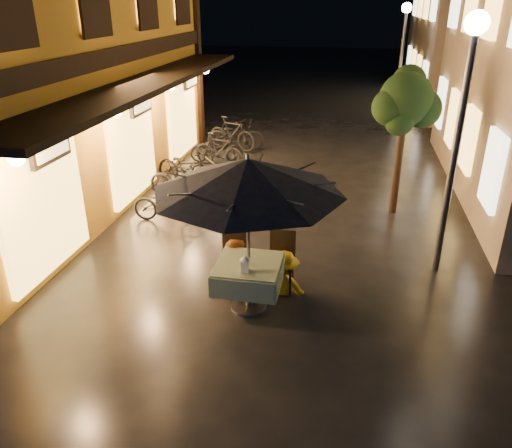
% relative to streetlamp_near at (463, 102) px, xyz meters
% --- Properties ---
extents(ground, '(90.00, 90.00, 0.00)m').
position_rel_streetlamp_near_xyz_m(ground, '(-3.00, -2.00, -2.92)').
color(ground, black).
rests_on(ground, ground).
extents(west_building, '(5.90, 11.40, 7.40)m').
position_rel_streetlamp_near_xyz_m(west_building, '(-8.72, 2.00, 0.79)').
color(west_building, gold).
rests_on(west_building, ground).
extents(east_building_far, '(7.30, 10.30, 7.30)m').
position_rel_streetlamp_near_xyz_m(east_building_far, '(4.49, 16.00, 0.74)').
color(east_building_far, tan).
rests_on(east_building_far, ground).
extents(street_tree, '(1.43, 1.20, 3.15)m').
position_rel_streetlamp_near_xyz_m(street_tree, '(-0.59, 2.51, -0.50)').
color(street_tree, black).
rests_on(street_tree, ground).
extents(streetlamp_near, '(0.36, 0.36, 4.23)m').
position_rel_streetlamp_near_xyz_m(streetlamp_near, '(0.00, 0.00, 0.00)').
color(streetlamp_near, '#59595E').
rests_on(streetlamp_near, ground).
extents(streetlamp_far, '(0.36, 0.36, 4.23)m').
position_rel_streetlamp_near_xyz_m(streetlamp_far, '(0.00, 12.00, 0.00)').
color(streetlamp_far, '#59595E').
rests_on(streetlamp_far, ground).
extents(cafe_table, '(0.99, 0.99, 0.78)m').
position_rel_streetlamp_near_xyz_m(cafe_table, '(-3.01, -1.80, -2.33)').
color(cafe_table, '#59595E').
rests_on(cafe_table, ground).
extents(patio_umbrella, '(2.76, 2.76, 2.46)m').
position_rel_streetlamp_near_xyz_m(patio_umbrella, '(-3.01, -1.80, -0.77)').
color(patio_umbrella, '#59595E').
rests_on(patio_umbrella, ground).
extents(cafe_chair_left, '(0.42, 0.42, 0.97)m').
position_rel_streetlamp_near_xyz_m(cafe_chair_left, '(-3.41, -1.06, -2.38)').
color(cafe_chair_left, black).
rests_on(cafe_chair_left, ground).
extents(cafe_chair_right, '(0.42, 0.42, 0.97)m').
position_rel_streetlamp_near_xyz_m(cafe_chair_right, '(-2.61, -1.06, -2.38)').
color(cafe_chair_right, black).
rests_on(cafe_chair_right, ground).
extents(table_lantern, '(0.16, 0.16, 0.25)m').
position_rel_streetlamp_near_xyz_m(table_lantern, '(-3.01, -2.04, -2.00)').
color(table_lantern, white).
rests_on(table_lantern, cafe_table).
extents(person_orange, '(0.97, 0.86, 1.65)m').
position_rel_streetlamp_near_xyz_m(person_orange, '(-3.39, -1.22, -2.09)').
color(person_orange, '#C06420').
rests_on(person_orange, ground).
extents(person_yellow, '(0.90, 0.54, 1.36)m').
position_rel_streetlamp_near_xyz_m(person_yellow, '(-2.55, -1.21, -2.24)').
color(person_yellow, '#FFB60E').
rests_on(person_yellow, ground).
extents(bicycle_0, '(1.52, 0.54, 0.79)m').
position_rel_streetlamp_near_xyz_m(bicycle_0, '(-5.35, 1.08, -2.52)').
color(bicycle_0, black).
rests_on(bicycle_0, ground).
extents(bicycle_1, '(1.51, 0.48, 0.90)m').
position_rel_streetlamp_near_xyz_m(bicycle_1, '(-5.56, 2.55, -2.47)').
color(bicycle_1, black).
rests_on(bicycle_1, ground).
extents(bicycle_2, '(1.94, 1.20, 0.96)m').
position_rel_streetlamp_near_xyz_m(bicycle_2, '(-5.62, 3.28, -2.44)').
color(bicycle_2, black).
rests_on(bicycle_2, ground).
extents(bicycle_3, '(1.64, 0.87, 0.95)m').
position_rel_streetlamp_near_xyz_m(bicycle_3, '(-5.24, 5.01, -2.44)').
color(bicycle_3, black).
rests_on(bicycle_3, ground).
extents(bicycle_4, '(1.62, 0.85, 0.81)m').
position_rel_streetlamp_near_xyz_m(bicycle_4, '(-5.42, 5.40, -2.51)').
color(bicycle_4, black).
rests_on(bicycle_4, ground).
extents(bicycle_5, '(1.78, 1.09, 1.04)m').
position_rel_streetlamp_near_xyz_m(bicycle_5, '(-5.28, 6.72, -2.40)').
color(bicycle_5, black).
rests_on(bicycle_5, ground).
extents(bicycle_6, '(1.83, 0.80, 0.93)m').
position_rel_streetlamp_near_xyz_m(bicycle_6, '(-5.19, 6.82, -2.45)').
color(bicycle_6, black).
rests_on(bicycle_6, ground).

